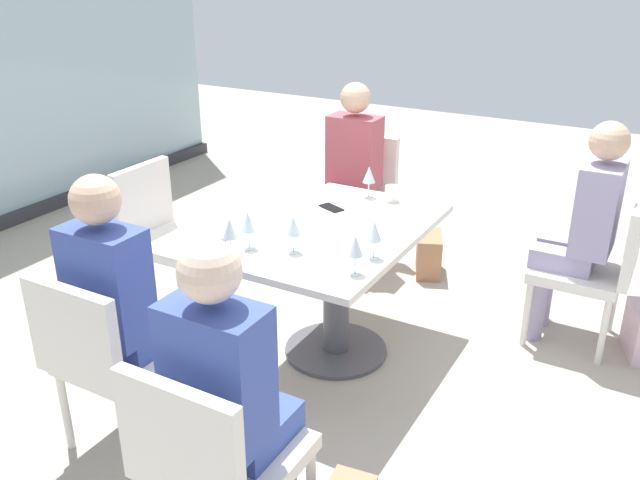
% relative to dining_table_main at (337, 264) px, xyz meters
% --- Properties ---
extents(ground_plane, '(12.00, 12.00, 0.00)m').
position_rel_dining_table_main_xyz_m(ground_plane, '(0.00, 0.00, -0.54)').
color(ground_plane, '#A89E8E').
extents(dining_table_main, '(1.28, 0.80, 0.73)m').
position_rel_dining_table_main_xyz_m(dining_table_main, '(0.00, 0.00, 0.00)').
color(dining_table_main, silver).
rests_on(dining_table_main, ground_plane).
extents(chair_side_end, '(0.50, 0.46, 0.87)m').
position_rel_dining_table_main_xyz_m(chair_side_end, '(-1.45, -0.31, -0.04)').
color(chair_side_end, silver).
rests_on(chair_side_end, ground_plane).
extents(chair_front_right, '(0.46, 0.50, 0.87)m').
position_rel_dining_table_main_xyz_m(chair_front_right, '(0.78, -1.18, -0.04)').
color(chair_front_right, silver).
rests_on(chair_front_right, ground_plane).
extents(chair_far_right, '(0.50, 0.46, 0.87)m').
position_rel_dining_table_main_xyz_m(chair_far_right, '(1.16, 0.46, -0.04)').
color(chair_far_right, silver).
rests_on(chair_far_right, ground_plane).
extents(chair_far_left, '(0.50, 0.46, 0.87)m').
position_rel_dining_table_main_xyz_m(chair_far_left, '(-1.16, 0.46, -0.04)').
color(chair_far_left, silver).
rests_on(chair_far_left, ground_plane).
extents(chair_near_window, '(0.46, 0.51, 0.87)m').
position_rel_dining_table_main_xyz_m(chair_near_window, '(0.00, 1.18, -0.04)').
color(chair_near_window, silver).
rests_on(chair_near_window, ground_plane).
extents(person_side_end, '(0.39, 0.34, 1.26)m').
position_rel_dining_table_main_xyz_m(person_side_end, '(-1.34, -0.31, 0.16)').
color(person_side_end, '#384C9E').
rests_on(person_side_end, ground_plane).
extents(person_front_right, '(0.34, 0.39, 1.26)m').
position_rel_dining_table_main_xyz_m(person_front_right, '(0.78, -1.07, 0.16)').
color(person_front_right, '#9E93B7').
rests_on(person_front_right, ground_plane).
extents(person_far_right, '(0.39, 0.34, 1.26)m').
position_rel_dining_table_main_xyz_m(person_far_right, '(1.05, 0.46, 0.16)').
color(person_far_right, '#B24C56').
rests_on(person_far_right, ground_plane).
extents(person_far_left, '(0.39, 0.34, 1.26)m').
position_rel_dining_table_main_xyz_m(person_far_left, '(-1.05, 0.46, 0.16)').
color(person_far_left, '#384C9E').
rests_on(person_far_left, ground_plane).
extents(wine_glass_0, '(0.07, 0.07, 0.18)m').
position_rel_dining_table_main_xyz_m(wine_glass_0, '(-0.42, -0.31, 0.33)').
color(wine_glass_0, silver).
rests_on(wine_glass_0, dining_table_main).
extents(wine_glass_1, '(0.07, 0.07, 0.18)m').
position_rel_dining_table_main_xyz_m(wine_glass_1, '(0.52, 0.07, 0.33)').
color(wine_glass_1, silver).
rests_on(wine_glass_1, dining_table_main).
extents(wine_glass_2, '(0.07, 0.07, 0.18)m').
position_rel_dining_table_main_xyz_m(wine_glass_2, '(-0.35, 0.05, 0.33)').
color(wine_glass_2, silver).
rests_on(wine_glass_2, dining_table_main).
extents(wine_glass_3, '(0.07, 0.07, 0.18)m').
position_rel_dining_table_main_xyz_m(wine_glass_3, '(-0.42, 0.25, 0.33)').
color(wine_glass_3, silver).
rests_on(wine_glass_3, dining_table_main).
extents(wine_glass_4, '(0.07, 0.07, 0.18)m').
position_rel_dining_table_main_xyz_m(wine_glass_4, '(-0.52, 0.28, 0.33)').
color(wine_glass_4, silver).
rests_on(wine_glass_4, dining_table_main).
extents(wine_glass_5, '(0.07, 0.07, 0.18)m').
position_rel_dining_table_main_xyz_m(wine_glass_5, '(-0.22, -0.31, 0.33)').
color(wine_glass_5, silver).
rests_on(wine_glass_5, dining_table_main).
extents(coffee_cup, '(0.08, 0.08, 0.09)m').
position_rel_dining_table_main_xyz_m(coffee_cup, '(0.52, -0.07, 0.24)').
color(coffee_cup, white).
rests_on(coffee_cup, dining_table_main).
extents(cell_phone_on_table, '(0.12, 0.16, 0.01)m').
position_rel_dining_table_main_xyz_m(cell_phone_on_table, '(0.25, 0.17, 0.20)').
color(cell_phone_on_table, black).
rests_on(cell_phone_on_table, dining_table_main).
extents(handbag_2, '(0.34, 0.26, 0.28)m').
position_rel_dining_table_main_xyz_m(handbag_2, '(1.18, -0.08, -0.40)').
color(handbag_2, '#A3704C').
rests_on(handbag_2, ground_plane).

